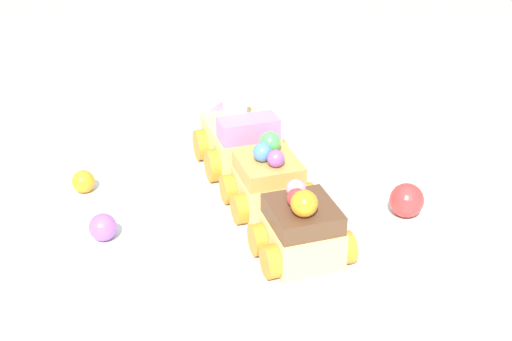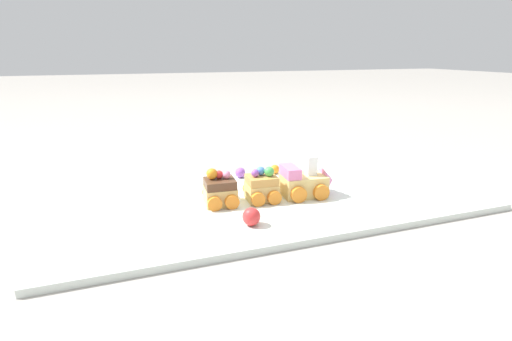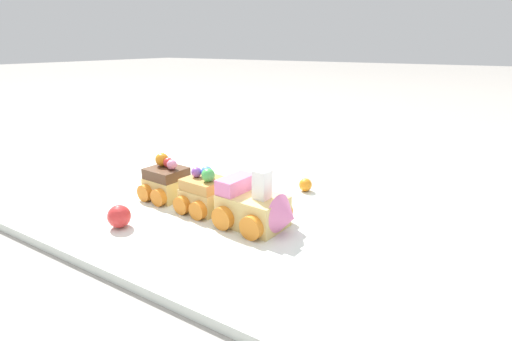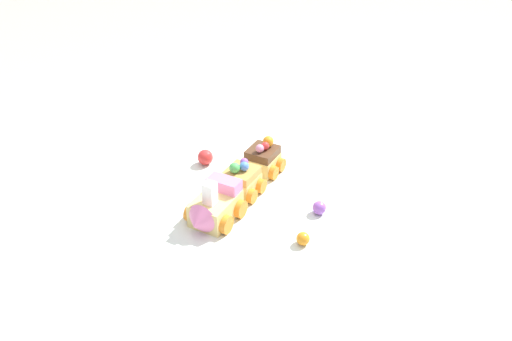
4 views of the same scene
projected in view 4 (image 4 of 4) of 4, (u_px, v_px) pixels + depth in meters
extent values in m
plane|color=gray|center=(240.00, 205.00, 0.90)|extent=(10.00, 10.00, 0.00)
cube|color=silver|center=(240.00, 202.00, 0.89)|extent=(0.83, 0.39, 0.01)
cube|color=#E5C675|center=(216.00, 208.00, 0.83)|extent=(0.09, 0.06, 0.04)
cube|color=pink|center=(224.00, 184.00, 0.84)|extent=(0.03, 0.06, 0.02)
cone|color=pink|center=(198.00, 223.00, 0.79)|extent=(0.03, 0.05, 0.05)
cube|color=white|center=(210.00, 198.00, 0.80)|extent=(0.02, 0.02, 0.02)
cube|color=white|center=(210.00, 188.00, 0.79)|extent=(0.02, 0.02, 0.02)
cylinder|color=orange|center=(191.00, 212.00, 0.83)|extent=(0.03, 0.01, 0.03)
cylinder|color=orange|center=(226.00, 225.00, 0.80)|extent=(0.03, 0.01, 0.03)
cylinder|color=orange|center=(206.00, 198.00, 0.87)|extent=(0.03, 0.01, 0.03)
cylinder|color=orange|center=(241.00, 209.00, 0.84)|extent=(0.03, 0.01, 0.03)
cube|color=#E5C675|center=(242.00, 184.00, 0.90)|extent=(0.06, 0.06, 0.03)
cube|color=#CC9347|center=(242.00, 173.00, 0.89)|extent=(0.06, 0.06, 0.02)
sphere|color=#9956C6|center=(244.00, 162.00, 0.89)|extent=(0.02, 0.02, 0.02)
sphere|color=#4C84E0|center=(243.00, 166.00, 0.88)|extent=(0.02, 0.02, 0.02)
sphere|color=#4CBC56|center=(235.00, 168.00, 0.87)|extent=(0.02, 0.02, 0.02)
cylinder|color=orange|center=(222.00, 186.00, 0.90)|extent=(0.03, 0.01, 0.03)
cylinder|color=orange|center=(253.00, 195.00, 0.88)|extent=(0.03, 0.01, 0.03)
cylinder|color=orange|center=(231.00, 177.00, 0.93)|extent=(0.03, 0.01, 0.03)
cylinder|color=orange|center=(261.00, 186.00, 0.90)|extent=(0.03, 0.01, 0.03)
cube|color=#E5C675|center=(263.00, 163.00, 0.96)|extent=(0.06, 0.06, 0.03)
cube|color=brown|center=(263.00, 152.00, 0.95)|extent=(0.06, 0.06, 0.02)
sphere|color=orange|center=(268.00, 141.00, 0.95)|extent=(0.02, 0.02, 0.02)
sphere|color=red|center=(265.00, 146.00, 0.94)|extent=(0.02, 0.02, 0.02)
sphere|color=pink|center=(258.00, 148.00, 0.93)|extent=(0.02, 0.02, 0.02)
cylinder|color=orange|center=(244.00, 165.00, 0.96)|extent=(0.03, 0.01, 0.03)
cylinder|color=orange|center=(274.00, 173.00, 0.94)|extent=(0.03, 0.01, 0.03)
cylinder|color=orange|center=(252.00, 157.00, 0.99)|extent=(0.03, 0.01, 0.03)
cylinder|color=orange|center=(281.00, 165.00, 0.96)|extent=(0.03, 0.01, 0.03)
sphere|color=orange|center=(303.00, 239.00, 0.78)|extent=(0.02, 0.02, 0.02)
sphere|color=#9956C6|center=(319.00, 208.00, 0.85)|extent=(0.02, 0.02, 0.02)
sphere|color=red|center=(205.00, 157.00, 0.98)|extent=(0.03, 0.03, 0.03)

